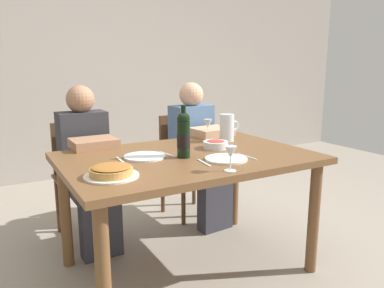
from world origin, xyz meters
The scene contains 19 objects.
ground_plane centered at (0.00, 0.00, 0.00)m, with size 8.00×8.00×0.00m, color gray.
back_wall centered at (0.00, 2.51, 1.40)m, with size 8.00×0.10×2.80m, color #A3998E.
dining_table centered at (0.00, 0.00, 0.67)m, with size 1.50×1.00×0.76m.
wine_bottle centered at (-0.05, -0.05, 0.90)m, with size 0.08×0.08×0.31m.
water_pitcher centered at (0.45, 0.23, 0.85)m, with size 0.16×0.10×0.20m.
baked_tart centered at (-0.55, -0.22, 0.79)m, with size 0.27×0.27×0.06m.
salad_bowl centered at (0.25, 0.07, 0.79)m, with size 0.16×0.16×0.06m.
wine_glass_left_diner centered at (0.02, -0.42, 0.85)m, with size 0.06×0.06×0.13m.
wine_glass_right_diner centered at (0.39, 0.39, 0.86)m, with size 0.06×0.06×0.14m.
dinner_plate_left_setting centered at (-0.26, 0.07, 0.77)m, with size 0.25×0.25×0.01m, color silver.
dinner_plate_right_setting centered at (0.13, -0.22, 0.77)m, with size 0.25×0.25×0.01m, color silver.
fork_left_setting centered at (-0.41, 0.07, 0.76)m, with size 0.16×0.01×0.01m, color silver.
knife_left_setting centered at (-0.11, 0.07, 0.76)m, with size 0.18×0.01×0.01m, color silver.
knife_right_setting centered at (0.28, -0.22, 0.76)m, with size 0.18×0.01×0.01m, color silver.
spoon_right_setting centered at (-0.02, -0.22, 0.76)m, with size 0.16×0.01×0.01m, color silver.
chair_left centered at (-0.45, 0.89, 0.50)m, with size 0.41×0.41×0.87m.
diner_left centered at (-0.45, 0.65, 0.62)m, with size 0.34×0.51×1.16m.
chair_right centered at (0.44, 0.87, 0.50)m, with size 0.43×0.43×0.87m.
diner_right centered at (0.46, 0.63, 0.62)m, with size 0.36×0.52×1.16m.
Camera 1 is at (-1.07, -1.94, 1.30)m, focal length 34.89 mm.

